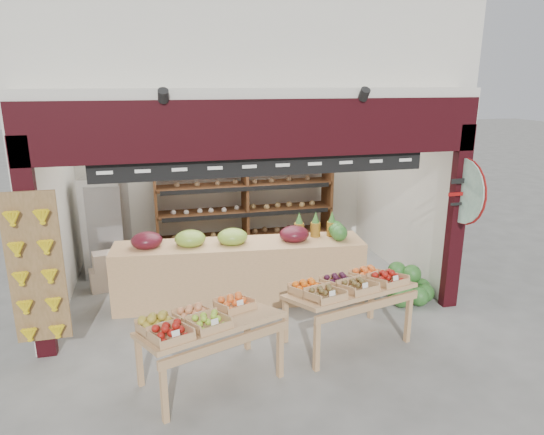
{
  "coord_description": "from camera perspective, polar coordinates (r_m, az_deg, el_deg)",
  "views": [
    {
      "loc": [
        -1.39,
        -6.78,
        3.21
      ],
      "look_at": [
        0.28,
        -0.2,
        1.29
      ],
      "focal_mm": 32.0,
      "sensor_mm": 36.0,
      "label": 1
    }
  ],
  "objects": [
    {
      "name": "cardboard_stack",
      "position": [
        8.22,
        -17.54,
        -6.23
      ],
      "size": [
        0.99,
        0.76,
        0.62
      ],
      "color": "silver",
      "rests_on": "ground"
    },
    {
      "name": "display_table_right",
      "position": [
        6.11,
        8.97,
        -8.1
      ],
      "size": [
        1.65,
        1.16,
        0.97
      ],
      "color": "tan",
      "rests_on": "ground"
    },
    {
      "name": "back_shelving",
      "position": [
        9.02,
        -3.19,
        2.89
      ],
      "size": [
        3.3,
        0.54,
        2.01
      ],
      "color": "brown",
      "rests_on": "ground"
    },
    {
      "name": "watermelon_pile",
      "position": [
        7.68,
        15.79,
        -7.94
      ],
      "size": [
        0.76,
        0.71,
        0.54
      ],
      "color": "#1B521D",
      "rests_on": "ground"
    },
    {
      "name": "mid_counter",
      "position": [
        7.26,
        -3.9,
        -6.12
      ],
      "size": [
        3.72,
        1.1,
        1.14
      ],
      "color": "tan",
      "rests_on": "ground"
    },
    {
      "name": "banana_board",
      "position": [
        6.13,
        -26.03,
        -5.82
      ],
      "size": [
        0.6,
        0.15,
        1.8
      ],
      "color": "olive",
      "rests_on": "ground"
    },
    {
      "name": "refrigerator",
      "position": [
        8.61,
        -18.87,
        -0.97
      ],
      "size": [
        0.76,
        0.76,
        1.7
      ],
      "primitive_type": "cube",
      "rotation": [
        0.0,
        0.0,
        -0.17
      ],
      "color": "silver",
      "rests_on": "ground"
    },
    {
      "name": "gift_sign",
      "position": [
        7.14,
        21.61,
        2.91
      ],
      "size": [
        0.04,
        0.93,
        0.92
      ],
      "color": "#BFF1D5",
      "rests_on": "ground"
    },
    {
      "name": "display_table_left",
      "position": [
        5.32,
        -8.48,
        -12.14
      ],
      "size": [
        1.66,
        1.27,
        0.96
      ],
      "color": "tan",
      "rests_on": "ground"
    },
    {
      "name": "shop_structure",
      "position": [
        8.54,
        -5.13,
        20.54
      ],
      "size": [
        6.36,
        5.12,
        5.4
      ],
      "color": "beige",
      "rests_on": "ground"
    },
    {
      "name": "ground",
      "position": [
        7.63,
        -2.43,
        -9.07
      ],
      "size": [
        60.0,
        60.0,
        0.0
      ],
      "primitive_type": "plane",
      "color": "slate",
      "rests_on": "ground"
    }
  ]
}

